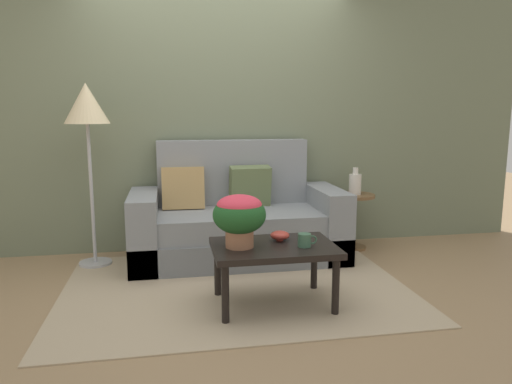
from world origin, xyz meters
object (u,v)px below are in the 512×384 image
(coffee_table, at_px, (274,253))
(couch, at_px, (237,224))
(floor_lamp, at_px, (87,113))
(potted_plant, at_px, (239,215))
(coffee_mug, at_px, (305,240))
(snack_bowl, at_px, (280,235))
(side_table, at_px, (354,211))
(table_vase, at_px, (355,183))

(coffee_table, bearing_deg, couch, 94.96)
(floor_lamp, bearing_deg, coffee_table, -40.18)
(coffee_table, relative_size, potted_plant, 2.35)
(coffee_mug, xyz_separation_m, snack_bowl, (-0.13, 0.18, -0.01))
(side_table, distance_m, coffee_mug, 1.58)
(couch, bearing_deg, potted_plant, -97.19)
(floor_lamp, height_order, snack_bowl, floor_lamp)
(coffee_table, bearing_deg, coffee_mug, -21.64)
(couch, bearing_deg, coffee_mug, -76.21)
(couch, xyz_separation_m, table_vase, (1.18, 0.09, 0.33))
(coffee_mug, distance_m, snack_bowl, 0.23)
(coffee_table, relative_size, coffee_mug, 6.32)
(couch, height_order, snack_bowl, couch)
(potted_plant, bearing_deg, table_vase, 42.74)
(coffee_mug, distance_m, table_vase, 1.58)
(side_table, relative_size, potted_plant, 1.52)
(floor_lamp, xyz_separation_m, snack_bowl, (1.43, -1.05, -0.86))
(snack_bowl, bearing_deg, coffee_table, -122.73)
(floor_lamp, relative_size, potted_plant, 4.39)
(side_table, height_order, coffee_mug, side_table)
(coffee_table, height_order, snack_bowl, snack_bowl)
(coffee_mug, bearing_deg, table_vase, 55.77)
(snack_bowl, relative_size, table_vase, 0.53)
(coffee_table, height_order, potted_plant, potted_plant)
(coffee_mug, bearing_deg, snack_bowl, 125.82)
(coffee_table, xyz_separation_m, snack_bowl, (0.07, 0.10, 0.09))
(couch, bearing_deg, coffee_table, -85.04)
(potted_plant, height_order, coffee_mug, potted_plant)
(couch, height_order, table_vase, couch)
(coffee_table, distance_m, potted_plant, 0.37)
(potted_plant, distance_m, snack_bowl, 0.38)
(floor_lamp, bearing_deg, potted_plant, -45.84)
(coffee_table, distance_m, coffee_mug, 0.24)
(couch, distance_m, snack_bowl, 1.05)
(floor_lamp, xyz_separation_m, potted_plant, (1.13, -1.16, -0.67))
(coffee_table, bearing_deg, potted_plant, -178.86)
(table_vase, bearing_deg, snack_bowl, -132.33)
(floor_lamp, height_order, potted_plant, floor_lamp)
(side_table, distance_m, floor_lamp, 2.63)
(potted_plant, distance_m, coffee_mug, 0.48)
(coffee_table, bearing_deg, side_table, 48.42)
(floor_lamp, xyz_separation_m, coffee_mug, (1.57, -1.23, -0.85))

